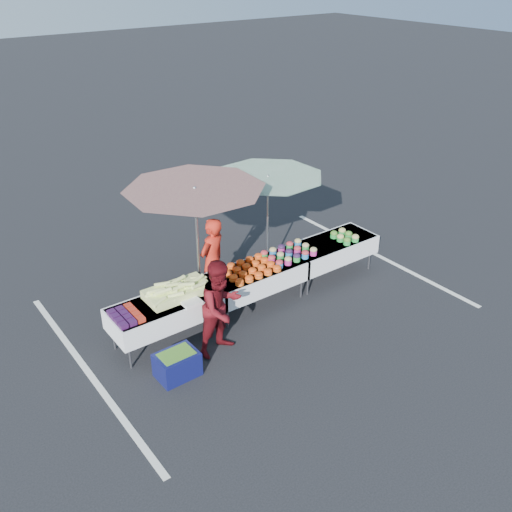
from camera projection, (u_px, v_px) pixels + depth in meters
ground at (256, 304)px, 10.40m from camera, size 80.00×80.00×0.00m
stripe_left at (88, 372)px, 8.72m from camera, size 0.10×5.00×0.00m
stripe_right at (377, 255)px, 12.08m from camera, size 0.10×5.00×0.00m
table_left at (166, 310)px, 9.18m from camera, size 1.86×0.81×0.75m
table_center at (256, 277)px, 10.12m from camera, size 1.86×0.81×0.75m
table_right at (330, 249)px, 11.07m from camera, size 1.86×0.81×0.75m
berry_punnets at (126, 316)px, 8.67m from camera, size 0.40×0.54×0.08m
corn_pile at (178, 290)px, 9.22m from camera, size 1.16×0.57×0.26m
plastic_bags at (191, 302)px, 9.03m from camera, size 0.30×0.25×0.05m
carrot_bowls at (249, 269)px, 9.93m from camera, size 0.95×0.69×0.11m
potato_cups at (289, 253)px, 10.40m from camera, size 0.94×0.58×0.16m
bean_baskets at (345, 236)px, 11.02m from camera, size 0.36×0.50×0.15m
vendor at (212, 262)px, 10.10m from camera, size 0.70×0.57×1.66m
customer at (221, 308)px, 8.84m from camera, size 0.87×0.72×1.61m
umbrella_left at (195, 199)px, 9.18m from camera, size 2.97×2.97×2.38m
umbrella_right at (268, 185)px, 10.42m from camera, size 2.64×2.64×2.11m
storage_bin at (177, 364)px, 8.56m from camera, size 0.63×0.46×0.41m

